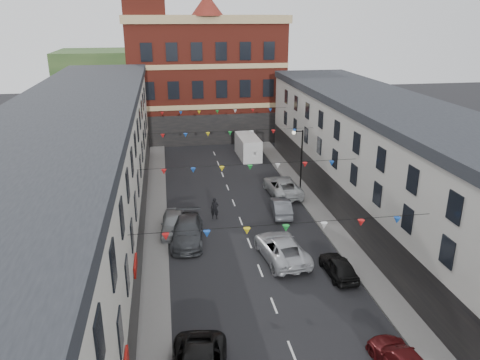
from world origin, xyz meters
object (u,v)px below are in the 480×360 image
moving_car (281,248)px  white_van (248,147)px  street_lamp (299,152)px  car_right_d (339,266)px  car_left_d (187,231)px  car_right_e (281,207)px  pedestrian (215,209)px  car_right_f (282,186)px  car_left_e (174,223)px

moving_car → white_van: 24.53m
street_lamp → car_right_d: bearing=-96.1°
car_left_d → street_lamp: bearing=44.1°
car_left_d → white_van: (8.32, 20.75, 0.45)m
car_right_e → pedestrian: bearing=6.0°
moving_car → pedestrian: bearing=-69.3°
pedestrian → car_left_d: bearing=-112.6°
street_lamp → car_right_f: bearing=-160.2°
street_lamp → car_left_e: bearing=-149.0°
street_lamp → car_right_e: street_lamp is taller
car_left_e → white_van: white_van is taller
car_left_d → moving_car: car_left_d is taller
car_left_e → white_van: (9.30, 19.07, 0.47)m
car_right_f → pedestrian: bearing=31.7°
car_left_d → car_right_f: (9.38, 8.30, 0.00)m
car_left_e → car_right_d: (10.41, -8.16, -0.13)m
car_right_f → pedestrian: pedestrian is taller
car_right_e → car_left_d: bearing=30.9°
car_left_d → moving_car: size_ratio=0.97×
car_right_d → moving_car: 4.20m
moving_car → car_right_e: bearing=-110.5°
car_right_d → white_van: (-1.11, 27.24, 0.60)m
car_right_d → car_right_e: car_right_e is taller
car_left_e → car_right_d: 13.23m
street_lamp → pedestrian: (-8.61, -5.17, -2.98)m
car_right_e → car_right_f: bearing=-98.9°
pedestrian → car_right_e: bearing=10.5°
car_right_d → pedestrian: 12.37m
car_right_e → moving_car: size_ratio=0.72×
street_lamp → white_van: street_lamp is taller
car_left_d → car_right_e: 8.93m
moving_car → car_right_f: bearing=-111.0°
street_lamp → pedestrian: size_ratio=3.26×
pedestrian → street_lamp: bearing=41.8°
street_lamp → car_left_e: 14.39m
street_lamp → car_left_d: size_ratio=1.06×
car_left_e → car_right_d: car_left_e is taller
white_van → car_left_e: bearing=-117.4°
car_right_e → moving_car: bearing=82.5°
car_right_e → pedestrian: size_ratio=2.29×
car_left_e → moving_car: size_ratio=0.80×
car_right_d → white_van: 27.27m
street_lamp → car_left_d: street_lamp is taller
car_right_d → car_left_d: bearing=-36.2°
car_left_d → pedestrian: (2.47, 3.74, 0.10)m
street_lamp → car_left_e: size_ratio=1.28×
car_left_d → car_right_e: size_ratio=1.34×
car_right_e → moving_car: (-1.83, -7.39, 0.11)m
street_lamp → car_left_d: 14.54m
car_right_f → moving_car: car_right_f is taller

